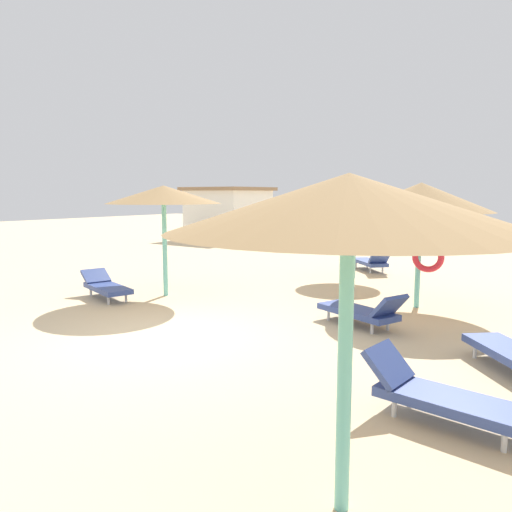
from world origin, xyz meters
TOP-DOWN VIEW (x-y plane):
  - ground_plane at (0.00, 0.00)m, footprint 80.00×80.00m
  - parasol_0 at (4.87, -2.49)m, footprint 2.87×2.87m
  - parasol_1 at (0.15, 8.00)m, footprint 2.29×2.29m
  - parasol_2 at (3.04, 5.18)m, footprint 3.17×3.17m
  - parasol_3 at (-2.65, 2.66)m, footprint 2.91×2.91m
  - lounger_0 at (5.11, -0.40)m, footprint 1.92×0.81m
  - lounger_1 at (0.04, 9.63)m, footprint 1.81×1.72m
  - lounger_2 at (2.71, 2.86)m, footprint 1.97×1.23m
  - lounger_3 at (-3.64, 1.54)m, footprint 2.01×1.13m
  - bench_0 at (-3.28, 13.74)m, footprint 1.53×0.56m
  - beach_cabana at (-11.72, 16.34)m, footprint 4.21×4.17m

SIDE VIEW (x-z plane):
  - ground_plane at x=0.00m, z-range 0.00..0.00m
  - lounger_3 at x=-3.64m, z-range -0.01..0.63m
  - lounger_0 at x=5.11m, z-range -0.06..0.70m
  - lounger_2 at x=2.71m, z-range -0.07..0.71m
  - lounger_1 at x=0.04m, z-range -0.07..0.72m
  - bench_0 at x=-3.28m, z-range 0.10..0.59m
  - beach_cabana at x=-11.72m, z-range 0.02..3.02m
  - parasol_1 at x=0.15m, z-range 1.13..3.91m
  - parasol_2 at x=3.04m, z-range 1.09..3.97m
  - parasol_0 at x=4.87m, z-range 1.15..3.94m
  - parasol_3 at x=-2.65m, z-range 1.18..4.01m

